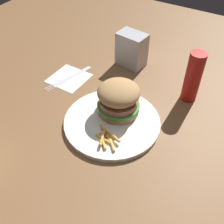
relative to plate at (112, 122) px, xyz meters
name	(u,v)px	position (x,y,z in m)	size (l,w,h in m)	color
ground_plane	(103,123)	(-0.01, 0.02, -0.01)	(1.60, 1.60, 0.00)	brown
plate	(112,122)	(0.00, 0.00, 0.00)	(0.25, 0.25, 0.01)	white
sandwich	(119,98)	(0.04, 0.00, 0.05)	(0.11, 0.11, 0.09)	tan
fries_pile	(106,137)	(-0.06, -0.02, 0.01)	(0.06, 0.07, 0.01)	gold
napkin	(69,78)	(0.10, 0.22, -0.01)	(0.11, 0.11, 0.00)	white
fork	(68,78)	(0.10, 0.22, 0.00)	(0.17, 0.06, 0.00)	silver
napkin_dispenser	(132,50)	(0.27, 0.09, 0.05)	(0.09, 0.06, 0.11)	#B7BABF
ketchup_bottle	(193,77)	(0.20, -0.14, 0.07)	(0.04, 0.04, 0.15)	#B21914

